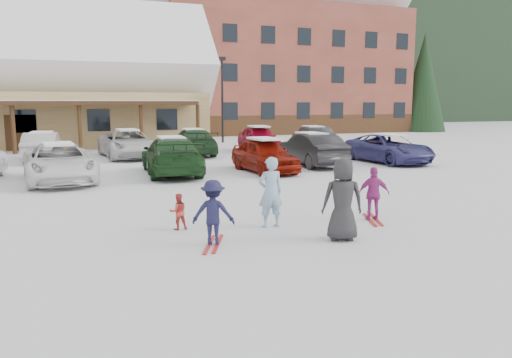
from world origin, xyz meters
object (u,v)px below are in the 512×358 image
object	(u,v)px
bystander_dark	(343,200)
parked_car_9	(42,147)
child_navy	(213,213)
parked_car_10	(128,144)
alpine_hotel	(259,46)
parked_car_2	(59,163)
child_magenta	(374,194)
parked_car_11	(193,142)
adult_skier	(270,192)
parked_car_5	(311,149)
toddler_red	(178,212)
parked_car_12	(259,139)
parked_car_3	(172,156)
lamp_post	(222,95)
parked_car_6	(388,148)
parked_car_13	(313,138)
parked_car_4	(264,155)

from	to	relation	value
bystander_dark	parked_car_9	xyz separation A→B (m)	(-6.80, 18.19, -0.16)
child_navy	parked_car_10	size ratio (longest dim) A/B	0.25
alpine_hotel	parked_car_9	distance (m)	30.25
alpine_hotel	parked_car_2	xyz separation A→B (m)	(-18.84, -29.01, -7.91)
child_navy	child_magenta	size ratio (longest dim) A/B	1.01
parked_car_11	child_navy	bearing A→B (deg)	80.30
adult_skier	parked_car_5	distance (m)	11.94
toddler_red	parked_car_2	xyz separation A→B (m)	(-2.73, 8.55, 0.29)
parked_car_2	parked_car_12	world-z (taller)	parked_car_12
parked_car_9	parked_car_10	xyz separation A→B (m)	(4.23, 0.09, 0.02)
parked_car_3	parked_car_11	bearing A→B (deg)	-106.38
lamp_post	parked_car_6	xyz separation A→B (m)	(4.16, -14.71, -2.81)
child_magenta	parked_car_13	distance (m)	19.44
lamp_post	toddler_red	size ratio (longest dim) A/B	7.25
lamp_post	parked_car_4	world-z (taller)	lamp_post
bystander_dark	parked_car_11	bearing A→B (deg)	-73.92
parked_car_10	parked_car_13	world-z (taller)	parked_car_10
parked_car_5	parked_car_10	size ratio (longest dim) A/B	0.86
parked_car_2	parked_car_13	distance (m)	17.23
parked_car_2	parked_car_13	bearing A→B (deg)	24.84
parked_car_3	parked_car_4	bearing A→B (deg)	174.07
toddler_red	parked_car_6	size ratio (longest dim) A/B	0.17
child_magenta	parked_car_2	distance (m)	11.97
lamp_post	parked_car_10	size ratio (longest dim) A/B	1.14
parked_car_13	parked_car_4	bearing A→B (deg)	59.45
parked_car_2	parked_car_11	size ratio (longest dim) A/B	1.03
adult_skier	parked_car_13	xyz separation A→B (m)	(10.05, 17.75, -0.12)
alpine_hotel	parked_car_4	bearing A→B (deg)	-110.16
child_magenta	parked_car_12	size ratio (longest dim) A/B	0.30
parked_car_3	parked_car_12	bearing A→B (deg)	-127.98
parked_car_2	parked_car_5	xyz separation A→B (m)	(11.00, 1.15, 0.05)
adult_skier	parked_car_12	size ratio (longest dim) A/B	0.37
child_navy	parked_car_4	bearing A→B (deg)	-93.63
child_navy	child_magenta	world-z (taller)	child_navy
lamp_post	toddler_red	distance (m)	25.74
bystander_dark	parked_car_4	distance (m)	10.80
parked_car_12	parked_car_6	bearing A→B (deg)	-56.00
bystander_dark	parked_car_2	bearing A→B (deg)	-41.95
parked_car_13	bystander_dark	bearing A→B (deg)	71.87
parked_car_2	toddler_red	bearing A→B (deg)	-77.71
toddler_red	parked_car_3	size ratio (longest dim) A/B	0.16
lamp_post	parked_car_11	world-z (taller)	lamp_post
parked_car_4	parked_car_13	distance (m)	11.06
child_magenta	parked_car_2	size ratio (longest dim) A/B	0.26
child_magenta	bystander_dark	distance (m)	2.15
parked_car_3	parked_car_12	size ratio (longest dim) A/B	1.17
child_navy	parked_car_12	distance (m)	19.81
toddler_red	parked_car_5	bearing A→B (deg)	-131.93
parked_car_6	parked_car_12	world-z (taller)	parked_car_12
child_navy	bystander_dark	size ratio (longest dim) A/B	0.77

